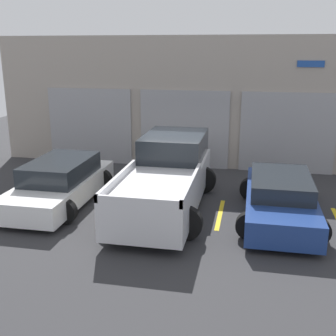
% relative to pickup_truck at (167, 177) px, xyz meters
% --- Properties ---
extents(ground_plane, '(28.00, 28.00, 0.00)m').
position_rel_pickup_truck_xyz_m(ground_plane, '(0.00, 1.30, -0.88)').
color(ground_plane, '#2D2D30').
extents(shophouse_building, '(15.09, 0.68, 4.86)m').
position_rel_pickup_truck_xyz_m(shophouse_building, '(-0.01, 4.59, 1.50)').
color(shophouse_building, '#9E9389').
rests_on(shophouse_building, ground).
extents(pickup_truck, '(2.56, 5.55, 1.89)m').
position_rel_pickup_truck_xyz_m(pickup_truck, '(0.00, 0.00, 0.00)').
color(pickup_truck, silver).
rests_on(pickup_truck, ground).
extents(sedan_white, '(2.18, 4.52, 1.28)m').
position_rel_pickup_truck_xyz_m(sedan_white, '(-3.12, -0.30, -0.28)').
color(sedan_white, white).
rests_on(sedan_white, ground).
extents(sedan_side, '(2.19, 4.47, 1.18)m').
position_rel_pickup_truck_xyz_m(sedan_side, '(3.12, -0.31, -0.31)').
color(sedan_side, navy).
rests_on(sedan_side, ground).
extents(parking_stripe_far_left, '(0.12, 2.20, 0.01)m').
position_rel_pickup_truck_xyz_m(parking_stripe_far_left, '(-4.68, -0.33, -0.88)').
color(parking_stripe_far_left, gold).
rests_on(parking_stripe_far_left, ground).
extents(parking_stripe_left, '(0.12, 2.20, 0.01)m').
position_rel_pickup_truck_xyz_m(parking_stripe_left, '(-1.56, -0.33, -0.88)').
color(parking_stripe_left, gold).
rests_on(parking_stripe_left, ground).
extents(parking_stripe_centre, '(0.12, 2.20, 0.01)m').
position_rel_pickup_truck_xyz_m(parking_stripe_centre, '(1.56, -0.33, -0.88)').
color(parking_stripe_centre, gold).
rests_on(parking_stripe_centre, ground).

